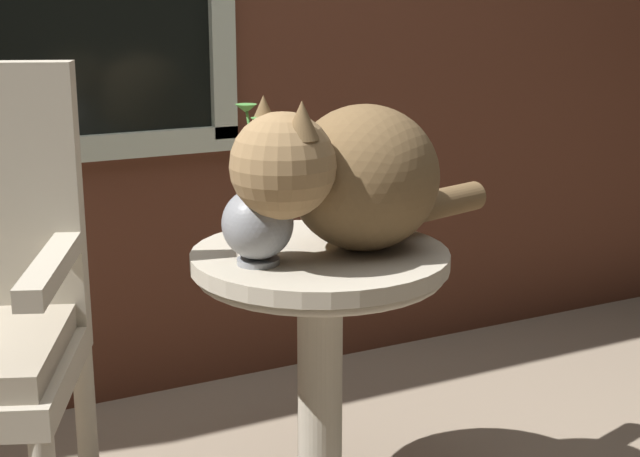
% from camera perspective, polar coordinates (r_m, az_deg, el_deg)
% --- Properties ---
extents(wicker_side_table, '(0.56, 0.56, 0.63)m').
position_cam_1_polar(wicker_side_table, '(2.05, 0.00, -6.52)').
color(wicker_side_table, '#B2A893').
rests_on(wicker_side_table, ground_plane).
extents(cat, '(0.69, 0.39, 0.34)m').
position_cam_1_polar(cat, '(1.94, 1.80, 3.29)').
color(cat, brown).
rests_on(cat, wicker_side_table).
extents(pewter_vase_with_ivy, '(0.15, 0.15, 0.32)m').
position_cam_1_polar(pewter_vase_with_ivy, '(1.88, -3.87, 0.80)').
color(pewter_vase_with_ivy, gray).
rests_on(pewter_vase_with_ivy, wicker_side_table).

